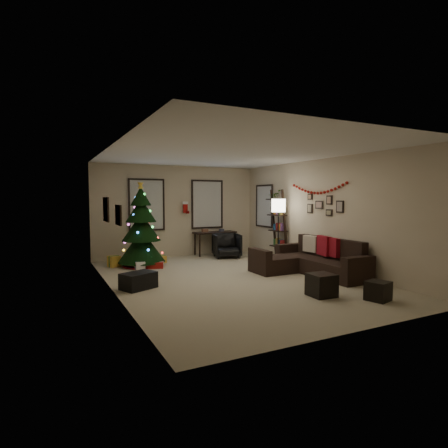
{
  "coord_description": "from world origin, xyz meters",
  "views": [
    {
      "loc": [
        -3.65,
        -6.89,
        1.76
      ],
      "look_at": [
        0.1,
        0.6,
        1.15
      ],
      "focal_mm": 29.26,
      "sensor_mm": 36.0,
      "label": 1
    }
  ],
  "objects_px": {
    "sofa": "(310,262)",
    "desk_chair": "(227,245)",
    "bookshelf": "(279,226)",
    "desk": "(215,234)",
    "christmas_tree": "(141,230)"
  },
  "relations": [
    {
      "from": "sofa",
      "to": "desk_chair",
      "type": "bearing_deg",
      "value": 103.51
    },
    {
      "from": "sofa",
      "to": "bookshelf",
      "type": "bearing_deg",
      "value": 77.1
    },
    {
      "from": "sofa",
      "to": "bookshelf",
      "type": "xyz_separation_m",
      "value": [
        0.43,
        1.88,
        0.69
      ]
    },
    {
      "from": "sofa",
      "to": "desk",
      "type": "distance_m",
      "value": 3.64
    },
    {
      "from": "sofa",
      "to": "desk_chair",
      "type": "distance_m",
      "value": 2.97
    },
    {
      "from": "desk_chair",
      "to": "bookshelf",
      "type": "xyz_separation_m",
      "value": [
        1.12,
        -1.01,
        0.6
      ]
    },
    {
      "from": "sofa",
      "to": "desk_chair",
      "type": "height_order",
      "value": "sofa"
    },
    {
      "from": "desk_chair",
      "to": "desk",
      "type": "bearing_deg",
      "value": 111.61
    },
    {
      "from": "christmas_tree",
      "to": "desk",
      "type": "distance_m",
      "value": 2.64
    },
    {
      "from": "sofa",
      "to": "desk",
      "type": "xyz_separation_m",
      "value": [
        -0.78,
        3.54,
        0.36
      ]
    },
    {
      "from": "desk_chair",
      "to": "bookshelf",
      "type": "relative_size",
      "value": 0.36
    },
    {
      "from": "christmas_tree",
      "to": "sofa",
      "type": "relative_size",
      "value": 0.9
    },
    {
      "from": "christmas_tree",
      "to": "bookshelf",
      "type": "distance_m",
      "value": 3.77
    },
    {
      "from": "desk",
      "to": "christmas_tree",
      "type": "bearing_deg",
      "value": -160.71
    },
    {
      "from": "christmas_tree",
      "to": "desk_chair",
      "type": "xyz_separation_m",
      "value": [
        2.56,
        0.22,
        -0.56
      ]
    }
  ]
}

